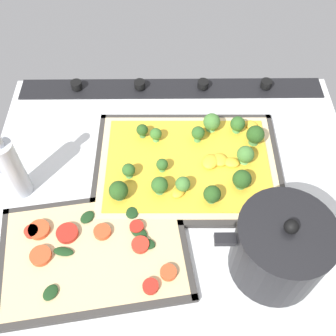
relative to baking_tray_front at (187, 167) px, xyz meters
The scene contains 8 objects.
ground_plane 7.08cm from the baking_tray_front, 62.05° to the left, with size 80.31×69.01×3.00cm, color silver.
stove_control_panel 25.18cm from the baking_tray_front, 82.69° to the right, with size 77.10×7.00×2.60cm.
baking_tray_front is the anchor object (origin of this frame).
broccoli_pizza 1.98cm from the baking_tray_front, behind, with size 38.44×27.60×6.24cm.
baking_tray_back 27.33cm from the baking_tray_front, 47.72° to the left, with size 38.55×28.88×1.30cm.
veggie_pizza_back 27.24cm from the baking_tray_front, 47.19° to the left, with size 35.83×26.16×1.90cm.
cooking_pot 27.82cm from the baking_tray_front, 123.74° to the left, with size 23.55×16.68×16.24cm.
oil_bottle 36.39cm from the baking_tray_front, ahead, with size 4.54×4.54×19.97cm.
Camera 1 is at (1.51, 45.78, 71.79)cm, focal length 42.95 mm.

